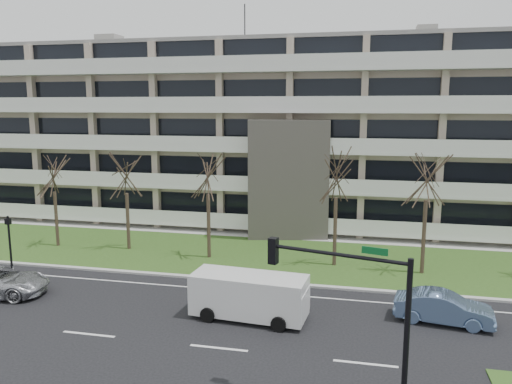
% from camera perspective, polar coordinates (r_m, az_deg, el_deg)
% --- Properties ---
extents(ground, '(160.00, 160.00, 0.00)m').
position_cam_1_polar(ground, '(21.89, -4.28, -17.37)').
color(ground, black).
rests_on(ground, ground).
extents(grass_verge, '(90.00, 10.00, 0.06)m').
position_cam_1_polar(grass_verge, '(33.65, 2.11, -7.43)').
color(grass_verge, '#2A4517').
rests_on(grass_verge, ground).
extents(curb, '(90.00, 0.35, 0.12)m').
position_cam_1_polar(curb, '(28.99, 0.31, -10.23)').
color(curb, '#B2B2AD').
rests_on(curb, ground).
extents(sidewalk, '(90.00, 2.00, 0.08)m').
position_cam_1_polar(sidewalk, '(38.86, 3.56, -5.06)').
color(sidewalk, '#B2B2AD').
rests_on(sidewalk, ground).
extents(lane_edge_line, '(90.00, 0.12, 0.01)m').
position_cam_1_polar(lane_edge_line, '(27.63, -0.35, -11.38)').
color(lane_edge_line, white).
rests_on(lane_edge_line, ground).
extents(apartment_building, '(60.50, 15.10, 18.75)m').
position_cam_1_polar(apartment_building, '(44.39, 5.02, 6.68)').
color(apartment_building, '#B7A58F').
rests_on(apartment_building, ground).
extents(blue_sedan, '(4.61, 2.18, 1.46)m').
position_cam_1_polar(blue_sedan, '(25.36, 20.64, -12.27)').
color(blue_sedan, '#6886B4').
rests_on(blue_sedan, ground).
extents(white_van, '(5.62, 2.61, 2.12)m').
position_cam_1_polar(white_van, '(24.08, -0.63, -11.43)').
color(white_van, white).
rests_on(white_van, ground).
extents(traffic_signal, '(4.77, 1.47, 5.67)m').
position_cam_1_polar(traffic_signal, '(16.70, 11.42, -12.62)').
color(traffic_signal, black).
rests_on(traffic_signal, ground).
extents(pedestrian_signal, '(0.32, 0.25, 3.34)m').
position_cam_1_polar(pedestrian_signal, '(34.40, -26.37, -4.45)').
color(pedestrian_signal, black).
rests_on(pedestrian_signal, ground).
extents(tree_1, '(3.56, 3.56, 7.13)m').
position_cam_1_polar(tree_1, '(37.93, -22.19, 2.33)').
color(tree_1, '#382B21').
rests_on(tree_1, ground).
extents(tree_2, '(3.60, 3.60, 7.20)m').
position_cam_1_polar(tree_2, '(35.47, -14.67, 2.35)').
color(tree_2, '#382B21').
rests_on(tree_2, ground).
extents(tree_3, '(3.83, 3.83, 7.66)m').
position_cam_1_polar(tree_3, '(32.43, -5.54, 2.60)').
color(tree_3, '#382B21').
rests_on(tree_3, ground).
extents(tree_4, '(3.92, 3.92, 7.83)m').
position_cam_1_polar(tree_4, '(31.03, 9.21, 2.45)').
color(tree_4, '#382B21').
rests_on(tree_4, ground).
extents(tree_5, '(4.03, 4.03, 8.07)m').
position_cam_1_polar(tree_5, '(30.74, 19.03, 2.32)').
color(tree_5, '#382B21').
rests_on(tree_5, ground).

